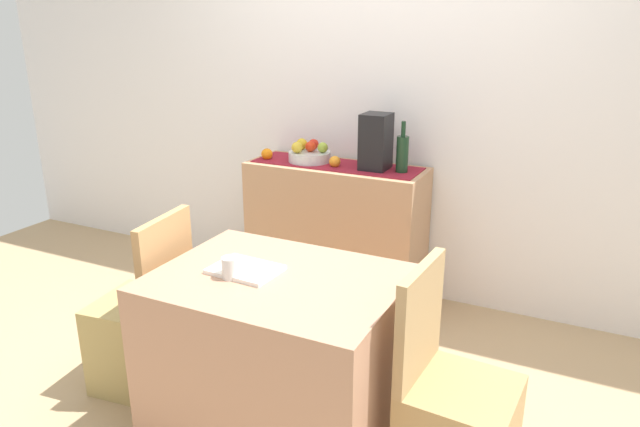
# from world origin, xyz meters

# --- Properties ---
(ground_plane) EXTENTS (6.40, 6.40, 0.02)m
(ground_plane) POSITION_xyz_m (0.00, 0.00, -0.01)
(ground_plane) COLOR tan
(ground_plane) RESTS_ON ground
(room_wall_rear) EXTENTS (6.40, 0.06, 2.70)m
(room_wall_rear) POSITION_xyz_m (0.00, 1.18, 1.35)
(room_wall_rear) COLOR white
(room_wall_rear) RESTS_ON ground
(sideboard_console) EXTENTS (1.13, 0.42, 0.88)m
(sideboard_console) POSITION_xyz_m (-0.21, 0.92, 0.44)
(sideboard_console) COLOR tan
(sideboard_console) RESTS_ON ground
(table_runner) EXTENTS (1.06, 0.32, 0.01)m
(table_runner) POSITION_xyz_m (-0.21, 0.92, 0.88)
(table_runner) COLOR maroon
(table_runner) RESTS_ON sideboard_console
(fruit_bowl) EXTENTS (0.27, 0.27, 0.06)m
(fruit_bowl) POSITION_xyz_m (-0.40, 0.92, 0.92)
(fruit_bowl) COLOR silver
(fruit_bowl) RESTS_ON table_runner
(apple_center) EXTENTS (0.07, 0.07, 0.07)m
(apple_center) POSITION_xyz_m (-0.41, 1.00, 0.98)
(apple_center) COLOR red
(apple_center) RESTS_ON fruit_bowl
(apple_right) EXTENTS (0.07, 0.07, 0.07)m
(apple_right) POSITION_xyz_m (-0.47, 0.96, 0.98)
(apple_right) COLOR gold
(apple_right) RESTS_ON fruit_bowl
(apple_upper) EXTENTS (0.07, 0.07, 0.07)m
(apple_upper) POSITION_xyz_m (-0.31, 0.93, 0.98)
(apple_upper) COLOR #8BA332
(apple_upper) RESTS_ON fruit_bowl
(apple_rear) EXTENTS (0.07, 0.07, 0.07)m
(apple_rear) POSITION_xyz_m (-0.39, 0.92, 0.98)
(apple_rear) COLOR red
(apple_rear) RESTS_ON fruit_bowl
(apple_left) EXTENTS (0.07, 0.07, 0.07)m
(apple_left) POSITION_xyz_m (-0.45, 0.85, 0.98)
(apple_left) COLOR gold
(apple_left) RESTS_ON fruit_bowl
(wine_bottle) EXTENTS (0.07, 0.07, 0.31)m
(wine_bottle) POSITION_xyz_m (0.21, 0.92, 1.00)
(wine_bottle) COLOR #19361F
(wine_bottle) RESTS_ON sideboard_console
(coffee_maker) EXTENTS (0.16, 0.18, 0.34)m
(coffee_maker) POSITION_xyz_m (0.05, 0.92, 1.05)
(coffee_maker) COLOR black
(coffee_maker) RESTS_ON sideboard_console
(orange_loose_near_bowl) EXTENTS (0.07, 0.07, 0.07)m
(orange_loose_near_bowl) POSITION_xyz_m (-0.68, 0.86, 0.92)
(orange_loose_near_bowl) COLOR orange
(orange_loose_near_bowl) RESTS_ON sideboard_console
(orange_loose_far) EXTENTS (0.07, 0.07, 0.07)m
(orange_loose_far) POSITION_xyz_m (-0.20, 0.87, 0.91)
(orange_loose_far) COLOR orange
(orange_loose_far) RESTS_ON sideboard_console
(dining_table) EXTENTS (1.01, 0.77, 0.74)m
(dining_table) POSITION_xyz_m (0.13, -0.42, 0.37)
(dining_table) COLOR tan
(dining_table) RESTS_ON ground
(open_book) EXTENTS (0.29, 0.23, 0.02)m
(open_book) POSITION_xyz_m (-0.01, -0.43, 0.75)
(open_book) COLOR white
(open_book) RESTS_ON dining_table
(coffee_cup) EXTENTS (0.07, 0.07, 0.09)m
(coffee_cup) POSITION_xyz_m (-0.03, -0.51, 0.78)
(coffee_cup) COLOR silver
(coffee_cup) RESTS_ON dining_table
(chair_near_window) EXTENTS (0.44, 0.44, 0.90)m
(chair_near_window) POSITION_xyz_m (-0.63, -0.42, 0.27)
(chair_near_window) COLOR tan
(chair_near_window) RESTS_ON ground
(chair_by_corner) EXTENTS (0.43, 0.43, 0.90)m
(chair_by_corner) POSITION_xyz_m (0.90, -0.42, 0.27)
(chair_by_corner) COLOR tan
(chair_by_corner) RESTS_ON ground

